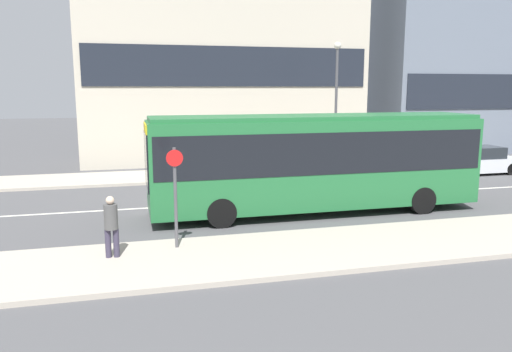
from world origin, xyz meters
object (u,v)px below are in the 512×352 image
object	(u,v)px
city_bus	(315,157)
pedestrian_near_stop	(111,223)
parked_car_0	(479,161)
street_lamp	(336,93)
bus_stop_sign	(175,190)

from	to	relation	value
city_bus	pedestrian_near_stop	size ratio (longest dim) A/B	7.33
city_bus	parked_car_0	distance (m)	12.55
street_lamp	parked_car_0	bearing A→B (deg)	-17.28
city_bus	parked_car_0	bearing A→B (deg)	30.42
city_bus	pedestrian_near_stop	xyz separation A→B (m)	(-6.85, -3.60, -0.96)
bus_stop_sign	city_bus	bearing A→B (deg)	31.80
pedestrian_near_stop	city_bus	bearing A→B (deg)	-147.96
city_bus	parked_car_0	xyz separation A→B (m)	(11.18, 5.55, -1.32)
parked_car_0	pedestrian_near_stop	world-z (taller)	pedestrian_near_stop
parked_car_0	pedestrian_near_stop	bearing A→B (deg)	-153.12
pedestrian_near_stop	street_lamp	size ratio (longest dim) A/B	0.24
city_bus	street_lamp	bearing A→B (deg)	66.21
street_lamp	city_bus	bearing A→B (deg)	-117.83
city_bus	bus_stop_sign	distance (m)	6.12
city_bus	parked_car_0	size ratio (longest dim) A/B	2.78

